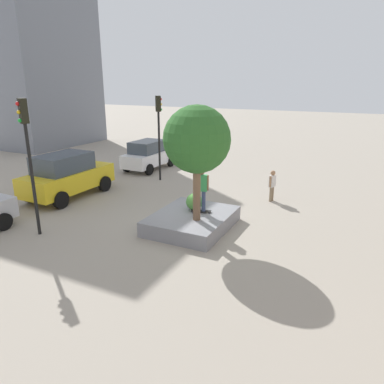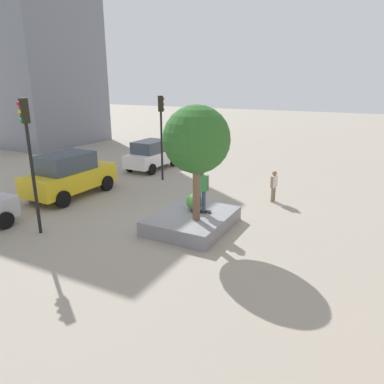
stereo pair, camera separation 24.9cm
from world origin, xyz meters
TOP-DOWN VIEW (x-y plane):
  - ground_plane at (0.00, 0.00)m, footprint 120.00×120.00m
  - planter_ledge at (0.08, -0.06)m, footprint 3.46×2.81m
  - plaza_tree at (-0.36, -0.47)m, footprint 2.40×2.40m
  - boxwood_shrub at (0.56, 0.07)m, footprint 0.68×0.68m
  - skateboard at (0.40, -0.30)m, footprint 0.47×0.82m
  - skateboarder at (0.40, -0.30)m, footprint 0.30×0.57m
  - taxi_cab at (0.91, 7.24)m, footprint 4.71×2.24m
  - police_car at (7.63, 6.83)m, footprint 4.08×1.95m
  - traffic_light_corner at (5.69, 4.79)m, footprint 0.37×0.37m
  - traffic_light_median at (-3.04, 4.85)m, footprint 0.37×0.35m
  - passerby_with_bag at (4.74, -2.02)m, footprint 0.50×0.25m
  - brick_midrise at (12.00, 20.89)m, footprint 8.77×7.01m

SIDE VIEW (x-z plane):
  - ground_plane at x=0.00m, z-range 0.00..0.00m
  - planter_ledge at x=0.08m, z-range 0.00..0.58m
  - skateboard at x=0.40m, z-range 0.60..0.67m
  - passerby_with_bag at x=4.74m, z-range 0.12..1.63m
  - boxwood_shrub at x=0.56m, z-range 0.58..1.26m
  - police_car at x=7.63m, z-range 0.01..1.90m
  - taxi_cab at x=0.91m, z-range 0.02..2.20m
  - skateboarder at x=0.40m, z-range 0.78..2.52m
  - traffic_light_corner at x=5.69m, z-range 0.85..5.62m
  - traffic_light_median at x=-3.04m, z-range 0.88..5.88m
  - plaza_tree at x=-0.36m, z-range 1.46..5.68m
  - brick_midrise at x=12.00m, z-range 0.00..18.58m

